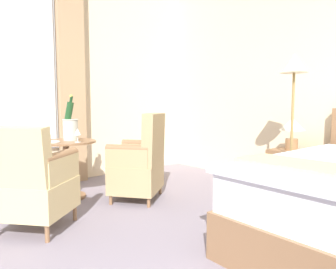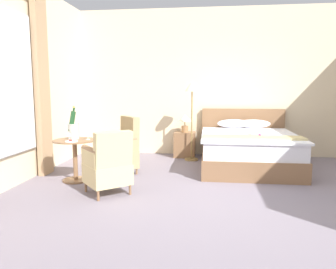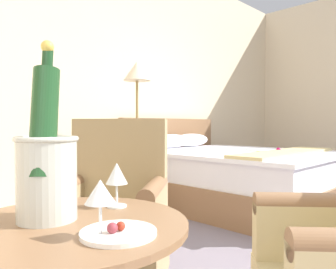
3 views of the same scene
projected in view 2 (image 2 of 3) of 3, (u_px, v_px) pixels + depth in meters
name	position (u px, v px, depth m)	size (l,w,h in m)	color
ground_plane	(233.00, 198.00, 4.40)	(7.95, 7.95, 0.00)	gray
wall_headboard_side	(225.00, 83.00, 7.16)	(6.57, 0.12, 3.19)	beige
bed	(248.00, 149.00, 6.13)	(1.75, 2.19, 1.04)	#886141
nightstand	(185.00, 144.00, 7.08)	(0.47, 0.39, 0.54)	#886141
bedside_lamp	(185.00, 120.00, 7.01)	(0.29, 0.29, 0.38)	#9C7048
floor_lamp_brass	(192.00, 98.00, 6.61)	(0.29, 0.29, 1.61)	olive
side_table_round	(75.00, 156.00, 5.18)	(0.67, 0.67, 0.66)	#886141
champagne_bucket	(73.00, 129.00, 5.19)	(0.18, 0.18, 0.53)	#B7BCB1
wine_glass_near_bucket	(69.00, 135.00, 4.97)	(0.08, 0.08, 0.15)	white
wine_glass_near_edge	(88.00, 133.00, 5.16)	(0.07, 0.07, 0.15)	white
snack_plate	(71.00, 141.00, 4.96)	(0.20, 0.20, 0.04)	white
armchair_by_window	(122.00, 149.00, 5.72)	(0.76, 0.77, 0.98)	#886141
armchair_facing_bed	(108.00, 165.00, 4.52)	(0.78, 0.78, 0.90)	#886141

